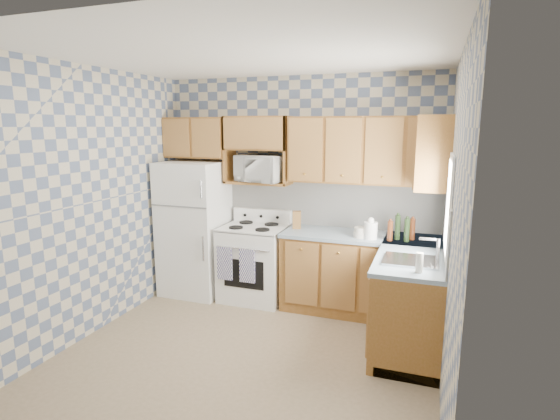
% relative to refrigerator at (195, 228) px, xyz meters
% --- Properties ---
extents(floor, '(3.40, 3.40, 0.00)m').
position_rel_refrigerator_xyz_m(floor, '(1.27, -1.25, -0.84)').
color(floor, '#79664A').
rests_on(floor, ground).
extents(back_wall, '(3.40, 0.02, 2.70)m').
position_rel_refrigerator_xyz_m(back_wall, '(1.27, 0.35, 0.51)').
color(back_wall, slate).
rests_on(back_wall, ground).
extents(right_wall, '(0.02, 3.20, 2.70)m').
position_rel_refrigerator_xyz_m(right_wall, '(2.97, -1.25, 0.51)').
color(right_wall, slate).
rests_on(right_wall, ground).
extents(backsplash_back, '(2.60, 0.02, 0.56)m').
position_rel_refrigerator_xyz_m(backsplash_back, '(1.68, 0.34, 0.36)').
color(backsplash_back, silver).
rests_on(backsplash_back, back_wall).
extents(backsplash_right, '(0.02, 1.60, 0.56)m').
position_rel_refrigerator_xyz_m(backsplash_right, '(2.96, -0.45, 0.36)').
color(backsplash_right, silver).
rests_on(backsplash_right, right_wall).
extents(refrigerator, '(0.75, 0.70, 1.68)m').
position_rel_refrigerator_xyz_m(refrigerator, '(0.00, 0.00, 0.00)').
color(refrigerator, white).
rests_on(refrigerator, floor).
extents(stove_body, '(0.76, 0.65, 0.90)m').
position_rel_refrigerator_xyz_m(stove_body, '(0.80, 0.03, -0.39)').
color(stove_body, white).
rests_on(stove_body, floor).
extents(cooktop, '(0.76, 0.65, 0.02)m').
position_rel_refrigerator_xyz_m(cooktop, '(0.80, 0.03, 0.07)').
color(cooktop, silver).
rests_on(cooktop, stove_body).
extents(backguard, '(0.76, 0.08, 0.17)m').
position_rel_refrigerator_xyz_m(backguard, '(0.80, 0.30, 0.16)').
color(backguard, white).
rests_on(backguard, cooktop).
extents(dish_towel_left, '(0.19, 0.02, 0.40)m').
position_rel_refrigerator_xyz_m(dish_towel_left, '(0.57, -0.32, -0.31)').
color(dish_towel_left, navy).
rests_on(dish_towel_left, stove_body).
extents(dish_towel_right, '(0.19, 0.02, 0.40)m').
position_rel_refrigerator_xyz_m(dish_towel_right, '(0.86, -0.32, -0.31)').
color(dish_towel_right, navy).
rests_on(dish_towel_right, stove_body).
extents(base_cabinets_back, '(1.75, 0.60, 0.88)m').
position_rel_refrigerator_xyz_m(base_cabinets_back, '(2.10, 0.05, -0.40)').
color(base_cabinets_back, brown).
rests_on(base_cabinets_back, floor).
extents(base_cabinets_right, '(0.60, 1.60, 0.88)m').
position_rel_refrigerator_xyz_m(base_cabinets_right, '(2.67, -0.45, -0.40)').
color(base_cabinets_right, brown).
rests_on(base_cabinets_right, floor).
extents(countertop_back, '(1.77, 0.63, 0.04)m').
position_rel_refrigerator_xyz_m(countertop_back, '(2.10, 0.05, 0.06)').
color(countertop_back, gray).
rests_on(countertop_back, base_cabinets_back).
extents(countertop_right, '(0.63, 1.60, 0.04)m').
position_rel_refrigerator_xyz_m(countertop_right, '(2.67, -0.45, 0.06)').
color(countertop_right, gray).
rests_on(countertop_right, base_cabinets_right).
extents(upper_cabinets_back, '(1.75, 0.33, 0.74)m').
position_rel_refrigerator_xyz_m(upper_cabinets_back, '(2.10, 0.19, 1.01)').
color(upper_cabinets_back, brown).
rests_on(upper_cabinets_back, back_wall).
extents(upper_cabinets_fridge, '(0.82, 0.33, 0.50)m').
position_rel_refrigerator_xyz_m(upper_cabinets_fridge, '(-0.02, 0.19, 1.13)').
color(upper_cabinets_fridge, brown).
rests_on(upper_cabinets_fridge, back_wall).
extents(upper_cabinets_right, '(0.33, 0.70, 0.74)m').
position_rel_refrigerator_xyz_m(upper_cabinets_right, '(2.81, 0.00, 1.01)').
color(upper_cabinets_right, brown).
rests_on(upper_cabinets_right, right_wall).
extents(microwave_shelf, '(0.80, 0.33, 0.03)m').
position_rel_refrigerator_xyz_m(microwave_shelf, '(0.80, 0.19, 0.60)').
color(microwave_shelf, brown).
rests_on(microwave_shelf, back_wall).
extents(microwave, '(0.64, 0.50, 0.32)m').
position_rel_refrigerator_xyz_m(microwave, '(0.85, 0.17, 0.77)').
color(microwave, white).
rests_on(microwave, microwave_shelf).
extents(sink, '(0.48, 0.40, 0.03)m').
position_rel_refrigerator_xyz_m(sink, '(2.67, -0.80, 0.09)').
color(sink, '#B7B7BC').
rests_on(sink, countertop_right).
extents(window, '(0.02, 0.66, 0.86)m').
position_rel_refrigerator_xyz_m(window, '(2.96, -0.80, 0.61)').
color(window, silver).
rests_on(window, right_wall).
extents(bottle_0, '(0.06, 0.06, 0.26)m').
position_rel_refrigerator_xyz_m(bottle_0, '(2.49, -0.03, 0.21)').
color(bottle_0, black).
rests_on(bottle_0, countertop_back).
extents(bottle_1, '(0.06, 0.06, 0.25)m').
position_rel_refrigerator_xyz_m(bottle_1, '(2.59, -0.09, 0.20)').
color(bottle_1, black).
rests_on(bottle_1, countertop_back).
extents(bottle_2, '(0.06, 0.06, 0.23)m').
position_rel_refrigerator_xyz_m(bottle_2, '(2.64, 0.01, 0.19)').
color(bottle_2, '#4B2210').
rests_on(bottle_2, countertop_back).
extents(bottle_3, '(0.06, 0.06, 0.21)m').
position_rel_refrigerator_xyz_m(bottle_3, '(2.42, -0.11, 0.19)').
color(bottle_3, '#4B2210').
rests_on(bottle_3, countertop_back).
extents(knife_block, '(0.11, 0.11, 0.21)m').
position_rel_refrigerator_xyz_m(knife_block, '(1.32, 0.10, 0.18)').
color(knife_block, brown).
rests_on(knife_block, countertop_back).
extents(electric_kettle, '(0.14, 0.14, 0.18)m').
position_rel_refrigerator_xyz_m(electric_kettle, '(2.22, -0.10, 0.17)').
color(electric_kettle, white).
rests_on(electric_kettle, countertop_back).
extents(food_containers, '(0.17, 0.17, 0.11)m').
position_rel_refrigerator_xyz_m(food_containers, '(2.11, -0.07, 0.14)').
color(food_containers, beige).
rests_on(food_containers, countertop_back).
extents(soap_bottle, '(0.06, 0.06, 0.17)m').
position_rel_refrigerator_xyz_m(soap_bottle, '(2.75, -1.09, 0.17)').
color(soap_bottle, beige).
rests_on(soap_bottle, countertop_right).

